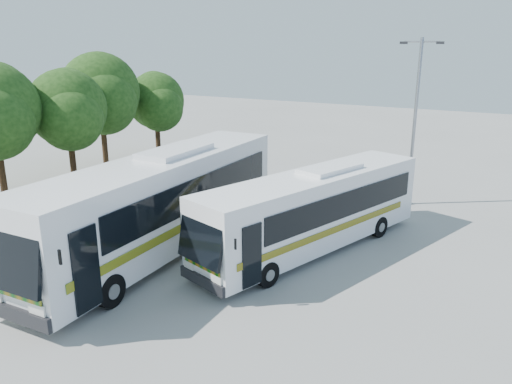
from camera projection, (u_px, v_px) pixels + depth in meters
The scene contains 9 objects.
ground at pixel (189, 251), 19.51m from camera, with size 100.00×100.00×0.00m, color gray.
kerb_divider at pixel (175, 224), 22.24m from camera, with size 0.40×16.00×0.15m, color #B2B2AD.
railing at pixel (86, 177), 27.35m from camera, with size 0.06×22.00×1.00m.
tree_far_c at pixel (68, 108), 28.26m from camera, with size 4.97×4.69×6.49m.
tree_far_d at pixel (101, 92), 31.75m from camera, with size 5.62×5.30×7.33m.
tree_far_e at pixel (157, 101), 35.45m from camera, with size 4.54×4.28×5.92m.
coach_main at pixel (160, 202), 18.89m from camera, with size 3.21×13.33×3.67m.
coach_adjacent at pixel (313, 209), 19.14m from camera, with size 5.34×11.13×3.05m.
lamppost at pixel (415, 116), 23.97m from camera, with size 1.97×0.48×8.07m.
Camera 1 is at (11.15, -14.43, 7.76)m, focal length 35.00 mm.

